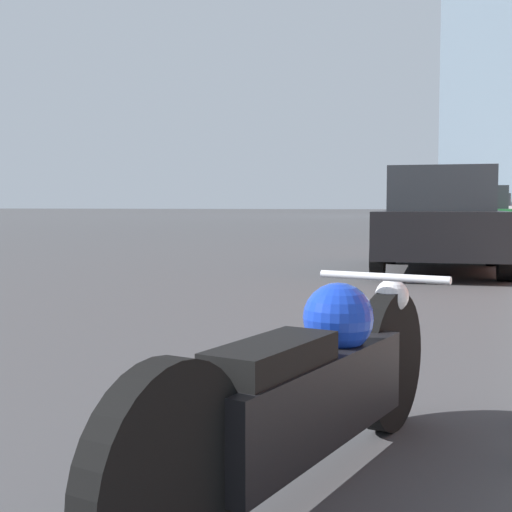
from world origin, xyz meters
TOP-DOWN VIEW (x-y plane):
  - motorcycle at (2.74, 3.44)m, footprint 0.73×2.33m
  - parked_car_black at (2.36, 12.71)m, footprint 2.26×4.46m
  - parked_car_green at (2.49, 25.85)m, footprint 2.17×4.24m
  - parked_car_white at (2.59, 38.56)m, footprint 2.06×4.62m
  - parked_car_silver at (2.31, 49.69)m, footprint 2.22×4.07m
  - parked_car_red at (2.48, 62.65)m, footprint 1.94×4.35m

SIDE VIEW (x-z plane):
  - motorcycle at x=2.74m, z-range 0.01..0.76m
  - parked_car_black at x=2.36m, z-range -0.01..1.65m
  - parked_car_white at x=2.59m, z-range 0.00..1.66m
  - parked_car_green at x=2.49m, z-range 0.00..1.70m
  - parked_car_silver at x=2.31m, z-range -0.01..1.77m
  - parked_car_red at x=2.48m, z-range -0.01..1.81m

